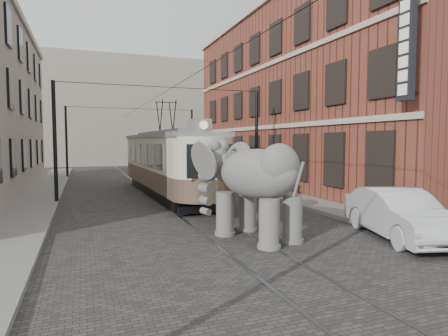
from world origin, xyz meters
name	(u,v)px	position (x,y,z in m)	size (l,w,h in m)	color
ground	(202,219)	(0.00, 0.00, 0.00)	(120.00, 120.00, 0.00)	#3C3A37
tram_rails	(202,219)	(0.00, 0.00, 0.01)	(1.54, 80.00, 0.02)	slate
sidewalk_right	(329,208)	(6.00, 0.00, 0.07)	(2.00, 60.00, 0.15)	slate
sidewalk_left	(16,231)	(-6.50, 0.00, 0.07)	(2.00, 60.00, 0.15)	slate
brick_building	(313,100)	(11.00, 9.00, 6.00)	(8.00, 26.00, 12.00)	brown
distant_block	(116,113)	(0.00, 40.00, 7.00)	(28.00, 10.00, 14.00)	gray
catenary	(169,143)	(-0.20, 5.00, 3.00)	(11.00, 30.20, 6.00)	black
tram	(167,148)	(0.17, 7.36, 2.67)	(2.78, 13.46, 5.34)	beige
elephant	(258,189)	(0.78, -3.46, 1.58)	(2.84, 5.15, 3.16)	#63625C
parked_car	(399,214)	(4.99, -4.99, 0.78)	(1.67, 4.75, 1.57)	#BABBC0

